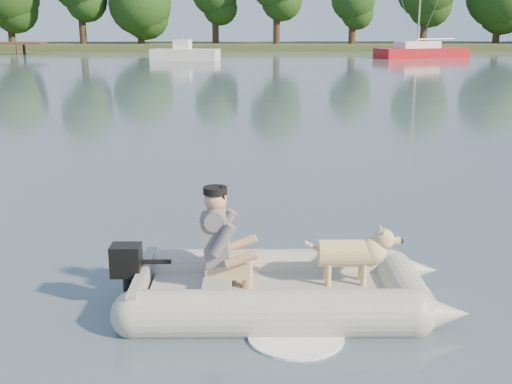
{
  "coord_description": "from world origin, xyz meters",
  "views": [
    {
      "loc": [
        -0.14,
        -5.41,
        2.82
      ],
      "look_at": [
        0.07,
        2.35,
        0.75
      ],
      "focal_mm": 45.0,
      "sensor_mm": 36.0,
      "label": 1
    }
  ],
  "objects_px": {
    "dog": "(345,258)",
    "dinghy": "(285,253)",
    "sailboat": "(421,52)",
    "man": "(218,235)",
    "motorboat": "(185,46)"
  },
  "relations": [
    {
      "from": "dog",
      "to": "dinghy",
      "type": "bearing_deg",
      "value": -175.43
    },
    {
      "from": "sailboat",
      "to": "dog",
      "type": "bearing_deg",
      "value": -126.2
    },
    {
      "from": "dinghy",
      "to": "sailboat",
      "type": "height_order",
      "value": "sailboat"
    },
    {
      "from": "man",
      "to": "sailboat",
      "type": "xyz_separation_m",
      "value": [
        14.71,
        45.37,
        -0.29
      ]
    },
    {
      "from": "dog",
      "to": "motorboat",
      "type": "relative_size",
      "value": 0.17
    },
    {
      "from": "man",
      "to": "sailboat",
      "type": "height_order",
      "value": "sailboat"
    },
    {
      "from": "dog",
      "to": "sailboat",
      "type": "height_order",
      "value": "sailboat"
    },
    {
      "from": "man",
      "to": "motorboat",
      "type": "height_order",
      "value": "motorboat"
    },
    {
      "from": "dog",
      "to": "motorboat",
      "type": "distance_m",
      "value": 43.15
    },
    {
      "from": "dinghy",
      "to": "sailboat",
      "type": "distance_m",
      "value": 47.55
    },
    {
      "from": "dinghy",
      "to": "motorboat",
      "type": "bearing_deg",
      "value": 97.01
    },
    {
      "from": "man",
      "to": "motorboat",
      "type": "relative_size",
      "value": 0.2
    },
    {
      "from": "man",
      "to": "motorboat",
      "type": "distance_m",
      "value": 43.0
    },
    {
      "from": "motorboat",
      "to": "dog",
      "type": "bearing_deg",
      "value": -72.04
    },
    {
      "from": "dog",
      "to": "man",
      "type": "bearing_deg",
      "value": 180.0
    }
  ]
}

